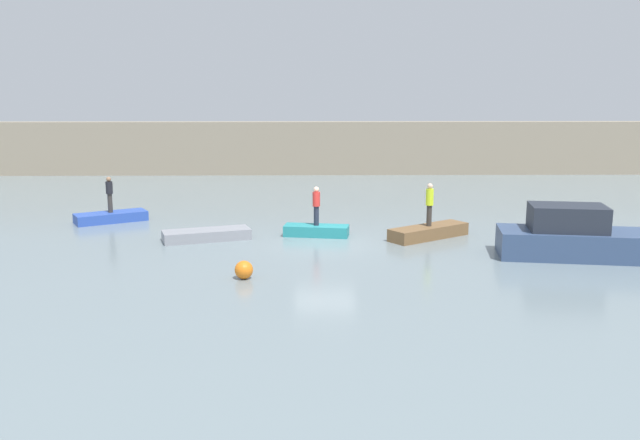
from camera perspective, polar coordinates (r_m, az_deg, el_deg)
ground_plane at (r=27.36m, az=0.43°, el=-2.04°), size 120.00×120.00×0.00m
embankment_wall at (r=49.76m, az=-0.18°, el=6.15°), size 80.00×1.20×3.90m
motorboat at (r=26.84m, az=21.51°, el=-1.44°), size 6.76×3.17×1.98m
rowboat_blue at (r=33.39m, az=-17.40°, el=0.24°), size 3.46×2.68×0.46m
rowboat_grey at (r=28.41m, az=-9.65°, el=-1.25°), size 3.80×2.29×0.44m
rowboat_teal at (r=28.78m, az=-0.31°, el=-0.91°), size 2.87×1.37×0.47m
rowboat_brown at (r=28.73m, az=9.25°, el=-1.02°), size 3.70×3.02×0.53m
person_hiviz_shirt at (r=28.49m, az=9.33°, el=1.50°), size 0.32×0.32×1.82m
person_dark_shirt at (r=33.20m, az=-17.52°, el=2.24°), size 0.32×0.32×1.71m
person_red_shirt at (r=28.56m, az=-0.32°, el=1.38°), size 0.32×0.32×1.68m
mooring_buoy at (r=22.43m, az=-6.51°, el=-4.25°), size 0.62×0.62×0.62m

